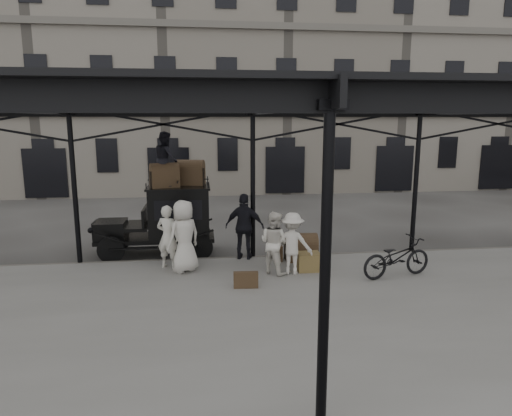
{
  "coord_description": "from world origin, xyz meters",
  "views": [
    {
      "loc": [
        -1.51,
        -11.06,
        4.19
      ],
      "look_at": [
        0.04,
        1.6,
        1.7
      ],
      "focal_mm": 32.0,
      "sensor_mm": 36.0,
      "label": 1
    }
  ],
  "objects_px": {
    "porter_official": "(245,227)",
    "porter_left": "(168,237)",
    "steamer_trunk_platform": "(301,249)",
    "taxi": "(169,217)",
    "steamer_trunk_roof_near": "(164,177)",
    "bicycle": "(397,257)"
  },
  "relations": [
    {
      "from": "porter_left",
      "to": "steamer_trunk_platform",
      "type": "xyz_separation_m",
      "value": [
        3.79,
        0.22,
        -0.54
      ]
    },
    {
      "from": "steamer_trunk_roof_near",
      "to": "steamer_trunk_platform",
      "type": "bearing_deg",
      "value": -34.02
    },
    {
      "from": "steamer_trunk_platform",
      "to": "bicycle",
      "type": "bearing_deg",
      "value": -36.51
    },
    {
      "from": "porter_left",
      "to": "taxi",
      "type": "bearing_deg",
      "value": -63.23
    },
    {
      "from": "steamer_trunk_roof_near",
      "to": "porter_left",
      "type": "bearing_deg",
      "value": -100.05
    },
    {
      "from": "taxi",
      "to": "steamer_trunk_roof_near",
      "type": "relative_size",
      "value": 4.41
    },
    {
      "from": "porter_official",
      "to": "porter_left",
      "type": "bearing_deg",
      "value": 29.61
    },
    {
      "from": "taxi",
      "to": "bicycle",
      "type": "distance_m",
      "value": 6.85
    },
    {
      "from": "steamer_trunk_roof_near",
      "to": "porter_official",
      "type": "bearing_deg",
      "value": -38.06
    },
    {
      "from": "porter_official",
      "to": "steamer_trunk_platform",
      "type": "bearing_deg",
      "value": -177.63
    },
    {
      "from": "porter_official",
      "to": "steamer_trunk_roof_near",
      "type": "height_order",
      "value": "steamer_trunk_roof_near"
    },
    {
      "from": "taxi",
      "to": "steamer_trunk_platform",
      "type": "relative_size",
      "value": 4.01
    },
    {
      "from": "porter_official",
      "to": "steamer_trunk_platform",
      "type": "distance_m",
      "value": 1.77
    },
    {
      "from": "porter_official",
      "to": "steamer_trunk_roof_near",
      "type": "bearing_deg",
      "value": -7.82
    },
    {
      "from": "bicycle",
      "to": "steamer_trunk_roof_near",
      "type": "distance_m",
      "value": 7.02
    },
    {
      "from": "taxi",
      "to": "steamer_trunk_roof_near",
      "type": "height_order",
      "value": "steamer_trunk_roof_near"
    },
    {
      "from": "taxi",
      "to": "steamer_trunk_roof_near",
      "type": "bearing_deg",
      "value": -108.07
    },
    {
      "from": "taxi",
      "to": "porter_official",
      "type": "distance_m",
      "value": 2.55
    },
    {
      "from": "taxi",
      "to": "porter_official",
      "type": "bearing_deg",
      "value": -28.51
    },
    {
      "from": "bicycle",
      "to": "steamer_trunk_platform",
      "type": "distance_m",
      "value": 2.74
    },
    {
      "from": "porter_left",
      "to": "porter_official",
      "type": "bearing_deg",
      "value": -140.5
    },
    {
      "from": "porter_official",
      "to": "taxi",
      "type": "bearing_deg",
      "value": -13.68
    }
  ]
}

